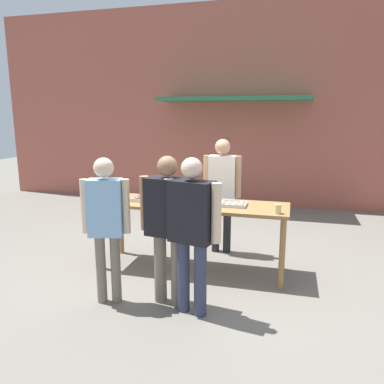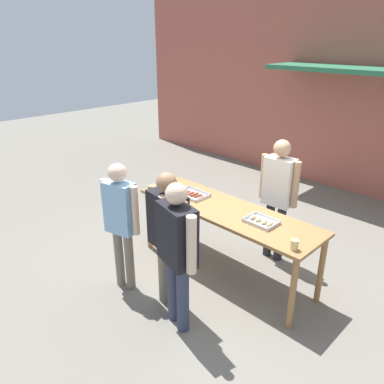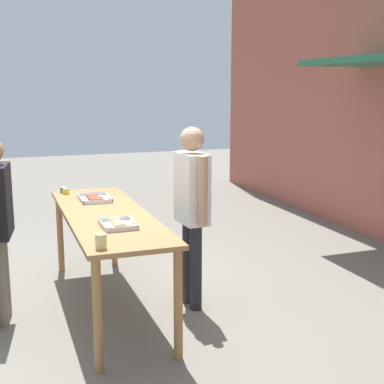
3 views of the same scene
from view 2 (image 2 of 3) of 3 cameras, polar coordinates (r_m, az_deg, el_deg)
ground_plane at (r=5.20m, az=4.85°, el=-11.86°), size 24.00×24.00×0.00m
building_facade_back at (r=7.81m, az=25.57°, el=15.60°), size 12.00×1.11×4.50m
serving_table at (r=4.78m, az=5.17°, el=-3.73°), size 2.52×0.75×0.93m
food_tray_sausages at (r=5.10m, az=0.05°, el=-0.39°), size 0.43×0.30×0.04m
food_tray_buns at (r=4.43m, az=10.60°, el=-4.42°), size 0.36×0.27×0.07m
condiment_jar_mustard at (r=5.29m, az=-5.94°, el=0.60°), size 0.07×0.07×0.07m
condiment_jar_ketchup at (r=5.23m, az=-5.12°, el=0.36°), size 0.07×0.07×0.07m
beer_cup at (r=3.97m, az=15.32°, el=-7.75°), size 0.08×0.08×0.11m
person_server_behind_table at (r=5.12m, az=13.01°, el=0.32°), size 0.57×0.24×1.73m
person_customer_holding_hotdog at (r=4.47m, az=-10.79°, el=-3.63°), size 0.52×0.28×1.64m
person_customer_with_cup at (r=3.81m, az=-2.27°, el=-8.22°), size 0.63×0.34×1.67m
person_customer_waiting_in_line at (r=4.10m, az=-3.70°, el=-6.04°), size 0.66×0.31×1.66m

